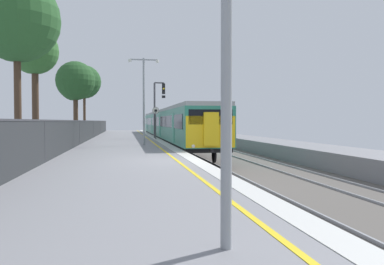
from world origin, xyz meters
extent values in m
cube|color=gray|center=(-2.50, 0.00, -0.50)|extent=(6.40, 110.00, 1.00)
cube|color=silver|center=(0.40, 0.00, 0.01)|extent=(0.60, 110.00, 0.01)
cube|color=yellow|center=(-0.35, 0.00, 0.01)|extent=(0.12, 110.00, 0.01)
cube|color=#56514C|center=(6.20, 0.00, -1.10)|extent=(11.00, 110.00, 0.20)
cube|color=gray|center=(1.38, 0.00, -0.96)|extent=(0.07, 110.00, 0.08)
cube|color=gray|center=(2.82, 0.00, -0.96)|extent=(0.07, 110.00, 0.08)
cube|color=gray|center=(5.38, 0.00, -0.96)|extent=(0.07, 110.00, 0.08)
cube|color=gray|center=(6.82, 0.00, -0.96)|extent=(0.07, 110.00, 0.08)
cube|color=#2D846B|center=(2.10, 14.89, 1.27)|extent=(2.80, 20.18, 2.30)
cube|color=black|center=(2.10, 14.89, -0.01)|extent=(2.64, 19.58, 0.25)
cube|color=#999E9E|center=(2.10, 14.89, 2.54)|extent=(2.68, 20.18, 0.24)
cube|color=black|center=(0.69, 14.89, 1.57)|extent=(0.02, 18.58, 0.84)
cube|color=teal|center=(0.69, 9.85, 1.17)|extent=(0.03, 1.10, 1.90)
cube|color=teal|center=(0.69, 19.94, 1.17)|extent=(0.03, 1.10, 1.90)
cylinder|color=black|center=(1.32, 7.40, -0.50)|extent=(0.12, 0.84, 0.84)
cylinder|color=black|center=(2.88, 7.40, -0.50)|extent=(0.12, 0.84, 0.84)
cylinder|color=black|center=(1.32, 22.38, -0.50)|extent=(0.12, 0.84, 0.84)
cylinder|color=black|center=(2.88, 22.38, -0.50)|extent=(0.12, 0.84, 0.84)
cube|color=#2D846B|center=(2.10, 35.67, 1.27)|extent=(2.80, 20.18, 2.30)
cube|color=black|center=(2.10, 35.67, -0.01)|extent=(2.64, 19.58, 0.25)
cube|color=#999E9E|center=(2.10, 35.67, 2.54)|extent=(2.68, 20.18, 0.24)
cube|color=black|center=(0.69, 35.67, 1.57)|extent=(0.02, 18.58, 0.84)
cube|color=teal|center=(0.69, 30.62, 1.17)|extent=(0.03, 1.10, 1.90)
cube|color=teal|center=(0.69, 40.71, 1.17)|extent=(0.03, 1.10, 1.90)
cylinder|color=black|center=(1.32, 28.18, -0.50)|extent=(0.12, 0.84, 0.84)
cylinder|color=black|center=(2.88, 28.18, -0.50)|extent=(0.12, 0.84, 0.84)
cylinder|color=black|center=(1.32, 43.16, -0.50)|extent=(0.12, 0.84, 0.84)
cylinder|color=black|center=(2.88, 43.16, -0.50)|extent=(0.12, 0.84, 0.84)
cube|color=yellow|center=(2.10, 4.84, 1.02)|extent=(2.70, 0.10, 1.70)
cube|color=black|center=(2.10, 4.83, 1.82)|extent=(2.40, 0.08, 0.80)
cube|color=yellow|center=(2.10, 4.70, 1.17)|extent=(0.80, 0.24, 1.80)
cylinder|color=white|center=(1.15, 4.78, 0.27)|extent=(0.18, 0.06, 0.18)
cylinder|color=white|center=(3.05, 4.78, 0.27)|extent=(0.18, 0.06, 0.18)
cylinder|color=black|center=(2.10, 4.55, 0.02)|extent=(0.20, 0.35, 0.20)
cube|color=black|center=(2.10, 35.67, 2.79)|extent=(0.60, 0.90, 0.20)
cylinder|color=#47474C|center=(0.35, 21.51, 2.60)|extent=(0.18, 0.18, 5.20)
cube|color=#47474C|center=(0.80, 21.51, 5.20)|extent=(0.90, 0.12, 0.12)
cube|color=black|center=(1.20, 21.51, 4.65)|extent=(0.28, 0.20, 1.00)
cylinder|color=black|center=(1.20, 21.39, 4.97)|extent=(0.16, 0.04, 0.16)
cylinder|color=yellow|center=(1.20, 21.39, 4.65)|extent=(0.16, 0.04, 0.16)
cylinder|color=black|center=(1.20, 21.39, 4.33)|extent=(0.16, 0.04, 0.16)
cube|color=black|center=(1.20, 21.51, 3.90)|extent=(0.32, 0.16, 0.24)
cylinder|color=#59595B|center=(0.25, 18.77, 1.23)|extent=(0.08, 0.08, 2.46)
cylinder|color=black|center=(0.25, 18.77, 2.52)|extent=(0.59, 0.02, 0.59)
cylinder|color=silver|center=(0.25, 18.76, 2.52)|extent=(0.56, 0.02, 0.56)
cube|color=black|center=(0.25, 18.75, 2.52)|extent=(0.24, 0.01, 0.18)
cylinder|color=#93999E|center=(-1.17, -11.05, 2.89)|extent=(0.14, 0.14, 5.79)
cylinder|color=#93999E|center=(-1.17, 10.50, 2.87)|extent=(0.14, 0.14, 5.74)
cube|color=#93999E|center=(-0.72, 10.50, 5.64)|extent=(0.90, 0.08, 0.08)
cylinder|color=silver|center=(-0.27, 10.50, 5.56)|extent=(0.20, 0.20, 0.18)
cube|color=#93999E|center=(-1.62, 10.50, 5.64)|extent=(0.90, 0.08, 0.08)
cylinder|color=silver|center=(-2.07, 10.50, 5.56)|extent=(0.20, 0.20, 0.18)
cube|color=#282B2D|center=(-5.45, 0.00, 0.81)|extent=(0.03, 99.00, 1.62)
cube|color=#38383D|center=(-5.45, 0.00, 1.62)|extent=(0.06, 99.00, 0.06)
cylinder|color=#38383D|center=(-5.45, 0.00, 0.81)|extent=(0.07, 0.07, 1.62)
cylinder|color=#38383D|center=(-5.45, 11.69, 0.81)|extent=(0.07, 0.07, 1.62)
cylinder|color=#38383D|center=(-5.45, 23.38, 0.81)|extent=(0.07, 0.07, 1.62)
cylinder|color=#38383D|center=(-5.45, 35.06, 0.81)|extent=(0.07, 0.07, 1.62)
cylinder|color=#38383D|center=(-5.45, 46.75, 0.81)|extent=(0.07, 0.07, 1.62)
cylinder|color=#473323|center=(-7.58, 4.70, 2.70)|extent=(0.34, 0.34, 5.41)
sphere|color=#285628|center=(-7.58, 4.70, 6.55)|extent=(4.15, 4.15, 4.15)
sphere|color=#285628|center=(-7.87, 4.13, 6.03)|extent=(2.38, 2.38, 2.38)
cylinder|color=#473323|center=(-6.90, 22.13, 2.17)|extent=(0.43, 0.43, 4.35)
sphere|color=#234C23|center=(-6.90, 22.13, 5.33)|extent=(3.59, 3.59, 3.59)
sphere|color=#234C23|center=(-7.10, 22.65, 4.88)|extent=(2.73, 2.73, 2.73)
cylinder|color=#473323|center=(-7.60, 37.28, 2.76)|extent=(0.33, 0.33, 5.51)
sphere|color=#234C23|center=(-7.60, 37.28, 6.70)|extent=(4.32, 4.32, 4.32)
sphere|color=#234C23|center=(-7.26, 37.24, 6.16)|extent=(2.45, 2.45, 2.45)
cylinder|color=#473323|center=(-7.98, 10.49, 2.61)|extent=(0.41, 0.41, 5.21)
sphere|color=#33662D|center=(-7.98, 10.49, 6.02)|extent=(2.94, 2.94, 2.94)
sphere|color=#33662D|center=(-8.24, 10.73, 5.65)|extent=(2.11, 2.11, 2.11)
camera|label=1|loc=(-2.41, -15.80, 1.59)|focal=37.01mm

